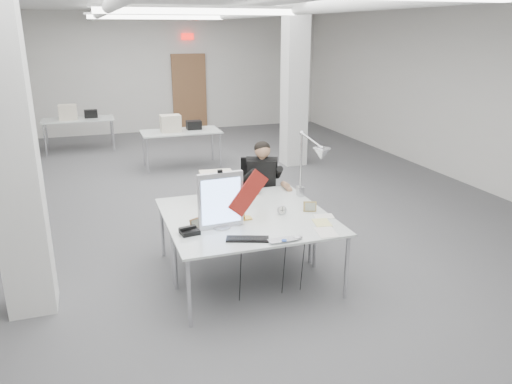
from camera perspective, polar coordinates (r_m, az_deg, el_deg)
room_shell at (r=7.46m, az=-6.08°, el=9.89°), size 10.04×14.04×3.24m
desk_main at (r=5.24m, az=0.39°, el=-4.44°), size 1.80×0.90×0.02m
desk_second at (r=6.04m, az=-2.42°, el=-1.33°), size 1.80×0.90×0.02m
bg_desk_a at (r=10.42m, az=-8.60°, el=6.84°), size 1.60×0.80×0.02m
bg_desk_b at (r=12.43m, az=-19.68°, el=7.81°), size 1.60×0.80×0.02m
filing_cabinet at (r=14.02m, az=-26.61°, el=7.43°), size 0.45×0.55×1.20m
office_chair at (r=6.87m, az=0.59°, el=-0.71°), size 0.68×0.68×1.07m
seated_person at (r=6.72m, az=0.74°, el=2.12°), size 0.64×0.70×0.85m
monitor at (r=5.20m, az=-4.06°, el=-0.98°), size 0.49×0.08×0.60m
pennant at (r=5.22m, az=-0.87°, el=-0.13°), size 0.47×0.07×0.51m
keyboard at (r=4.98m, az=-0.98°, el=-5.40°), size 0.45×0.28×0.02m
laptop at (r=4.92m, az=3.24°, el=-5.72°), size 0.29×0.19×0.02m
mouse at (r=5.01m, az=4.81°, el=-5.21°), size 0.11×0.09×0.04m
bankers_lamp at (r=5.45m, az=-1.38°, el=-1.27°), size 0.36×0.22×0.38m
desk_phone at (r=5.17m, az=-7.60°, el=-4.51°), size 0.21×0.19×0.05m
picture_frame_left at (r=5.28m, az=-6.91°, el=-3.58°), size 0.14×0.10×0.11m
picture_frame_right at (r=5.76m, az=6.17°, el=-1.66°), size 0.15×0.09×0.12m
desk_clock at (r=5.65m, az=2.97°, el=-2.07°), size 0.11×0.04×0.11m
paper_stack_a at (r=5.21m, az=8.03°, el=-4.57°), size 0.24×0.31×0.01m
paper_stack_b at (r=5.45m, az=7.55°, el=-3.49°), size 0.21×0.27×0.01m
paper_stack_c at (r=5.64m, az=7.74°, el=-2.76°), size 0.24×0.19×0.01m
beige_monitor at (r=5.99m, az=-4.45°, el=0.46°), size 0.43×0.41×0.37m
architect_lamp at (r=5.96m, az=6.13°, el=2.54°), size 0.34×0.66×0.81m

